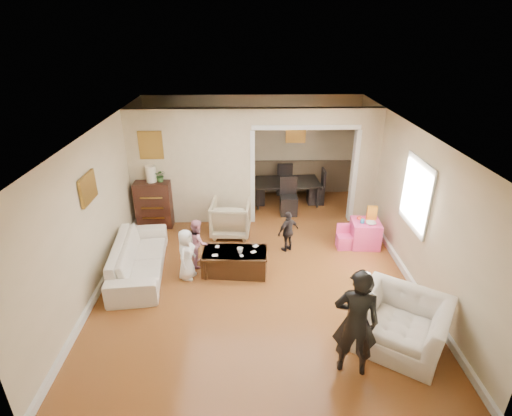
{
  "coord_description": "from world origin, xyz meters",
  "views": [
    {
      "loc": [
        -0.16,
        -6.54,
        4.19
      ],
      "look_at": [
        0.0,
        0.2,
        1.05
      ],
      "focal_mm": 27.83,
      "sensor_mm": 36.0,
      "label": 1
    }
  ],
  "objects_px": {
    "armchair_back": "(231,218)",
    "armchair_front": "(401,323)",
    "sofa": "(139,258)",
    "child_toddler": "(288,231)",
    "table_lamp": "(151,174)",
    "adult_person": "(356,323)",
    "child_kneel_b": "(198,242)",
    "cyan_cup": "(362,221)",
    "dresser": "(154,204)",
    "coffee_cup": "(240,250)",
    "dining_table": "(286,192)",
    "child_kneel_a": "(186,254)",
    "coffee_table": "(235,262)",
    "play_table": "(365,233)"
  },
  "relations": [
    {
      "from": "adult_person",
      "to": "child_kneel_a",
      "type": "bearing_deg",
      "value": -28.75
    },
    {
      "from": "child_kneel_a",
      "to": "child_kneel_b",
      "type": "bearing_deg",
      "value": -2.41
    },
    {
      "from": "armchair_front",
      "to": "coffee_cup",
      "type": "distance_m",
      "value": 2.94
    },
    {
      "from": "armchair_back",
      "to": "coffee_table",
      "type": "bearing_deg",
      "value": 99.26
    },
    {
      "from": "coffee_cup",
      "to": "child_toddler",
      "type": "relative_size",
      "value": 0.13
    },
    {
      "from": "sofa",
      "to": "armchair_front",
      "type": "height_order",
      "value": "armchair_front"
    },
    {
      "from": "armchair_back",
      "to": "child_kneel_a",
      "type": "distance_m",
      "value": 1.79
    },
    {
      "from": "armchair_back",
      "to": "cyan_cup",
      "type": "relative_size",
      "value": 10.48
    },
    {
      "from": "dresser",
      "to": "table_lamp",
      "type": "relative_size",
      "value": 2.96
    },
    {
      "from": "play_table",
      "to": "child_toddler",
      "type": "height_order",
      "value": "child_toddler"
    },
    {
      "from": "coffee_cup",
      "to": "dresser",
      "type": "bearing_deg",
      "value": 134.42
    },
    {
      "from": "armchair_back",
      "to": "armchair_front",
      "type": "xyz_separation_m",
      "value": [
        2.5,
        -3.39,
        0.0
      ]
    },
    {
      "from": "dresser",
      "to": "coffee_cup",
      "type": "distance_m",
      "value": 2.77
    },
    {
      "from": "sofa",
      "to": "play_table",
      "type": "relative_size",
      "value": 3.81
    },
    {
      "from": "armchair_front",
      "to": "child_kneel_b",
      "type": "xyz_separation_m",
      "value": [
        -3.08,
        2.21,
        0.08
      ]
    },
    {
      "from": "table_lamp",
      "to": "dining_table",
      "type": "xyz_separation_m",
      "value": [
        3.07,
        1.17,
        -0.96
      ]
    },
    {
      "from": "armchair_back",
      "to": "play_table",
      "type": "height_order",
      "value": "armchair_back"
    },
    {
      "from": "sofa",
      "to": "adult_person",
      "type": "xyz_separation_m",
      "value": [
        3.34,
        -2.36,
        0.47
      ]
    },
    {
      "from": "armchair_front",
      "to": "coffee_table",
      "type": "height_order",
      "value": "armchair_front"
    },
    {
      "from": "cyan_cup",
      "to": "coffee_cup",
      "type": "bearing_deg",
      "value": -159.48
    },
    {
      "from": "adult_person",
      "to": "child_kneel_b",
      "type": "relative_size",
      "value": 1.69
    },
    {
      "from": "play_table",
      "to": "child_kneel_b",
      "type": "relative_size",
      "value": 0.61
    },
    {
      "from": "child_kneel_b",
      "to": "armchair_back",
      "type": "bearing_deg",
      "value": -40.12
    },
    {
      "from": "sofa",
      "to": "coffee_cup",
      "type": "relative_size",
      "value": 19.84
    },
    {
      "from": "dresser",
      "to": "adult_person",
      "type": "relative_size",
      "value": 0.68
    },
    {
      "from": "sofa",
      "to": "dining_table",
      "type": "bearing_deg",
      "value": -50.14
    },
    {
      "from": "sofa",
      "to": "armchair_back",
      "type": "xyz_separation_m",
      "value": [
        1.63,
        1.45,
        0.07
      ]
    },
    {
      "from": "armchair_front",
      "to": "cyan_cup",
      "type": "relative_size",
      "value": 14.79
    },
    {
      "from": "armchair_back",
      "to": "child_kneel_a",
      "type": "relative_size",
      "value": 0.88
    },
    {
      "from": "coffee_cup",
      "to": "child_toddler",
      "type": "distance_m",
      "value": 1.24
    },
    {
      "from": "dresser",
      "to": "child_kneel_a",
      "type": "relative_size",
      "value": 1.12
    },
    {
      "from": "child_kneel_a",
      "to": "coffee_cup",
      "type": "bearing_deg",
      "value": -67.97
    },
    {
      "from": "coffee_cup",
      "to": "play_table",
      "type": "height_order",
      "value": "play_table"
    },
    {
      "from": "adult_person",
      "to": "sofa",
      "type": "bearing_deg",
      "value": -22.19
    },
    {
      "from": "coffee_cup",
      "to": "cyan_cup",
      "type": "height_order",
      "value": "cyan_cup"
    },
    {
      "from": "sofa",
      "to": "child_kneel_b",
      "type": "height_order",
      "value": "child_kneel_b"
    },
    {
      "from": "dresser",
      "to": "cyan_cup",
      "type": "xyz_separation_m",
      "value": [
        4.4,
        -1.06,
        0.05
      ]
    },
    {
      "from": "armchair_back",
      "to": "armchair_front",
      "type": "distance_m",
      "value": 4.21
    },
    {
      "from": "play_table",
      "to": "sofa",
      "type": "bearing_deg",
      "value": -168.58
    },
    {
      "from": "dresser",
      "to": "play_table",
      "type": "distance_m",
      "value": 4.61
    },
    {
      "from": "child_toddler",
      "to": "table_lamp",
      "type": "bearing_deg",
      "value": -56.15
    },
    {
      "from": "armchair_front",
      "to": "adult_person",
      "type": "xyz_separation_m",
      "value": [
        -0.79,
        -0.42,
        0.4
      ]
    },
    {
      "from": "dresser",
      "to": "dining_table",
      "type": "distance_m",
      "value": 3.29
    },
    {
      "from": "armchair_back",
      "to": "dining_table",
      "type": "bearing_deg",
      "value": -125.36
    },
    {
      "from": "sofa",
      "to": "child_toddler",
      "type": "xyz_separation_m",
      "value": [
        2.8,
        0.72,
        0.12
      ]
    },
    {
      "from": "adult_person",
      "to": "play_table",
      "type": "bearing_deg",
      "value": -95.24
    },
    {
      "from": "dresser",
      "to": "coffee_cup",
      "type": "xyz_separation_m",
      "value": [
        1.94,
        -1.98,
        -0.05
      ]
    },
    {
      "from": "play_table",
      "to": "child_toddler",
      "type": "distance_m",
      "value": 1.62
    },
    {
      "from": "coffee_table",
      "to": "cyan_cup",
      "type": "distance_m",
      "value": 2.73
    },
    {
      "from": "armchair_back",
      "to": "coffee_cup",
      "type": "relative_size",
      "value": 7.75
    }
  ]
}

